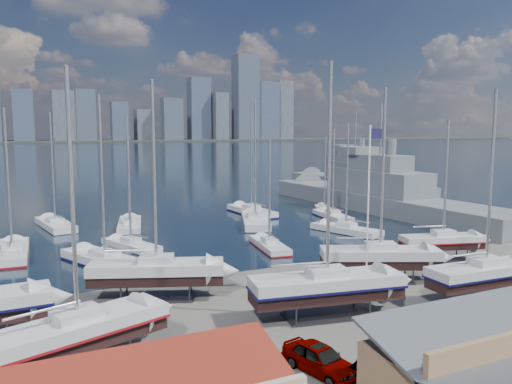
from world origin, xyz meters
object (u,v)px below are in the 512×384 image
naval_ship_west (354,182)px  naval_ship_east (378,200)px  car_a (320,358)px  flagpole (369,197)px

naval_ship_west → naval_ship_east: bearing=151.4°
naval_ship_west → car_a: bearing=142.4°
naval_ship_east → flagpole: 42.04m
naval_ship_west → flagpole: 69.33m
naval_ship_west → flagpole: (-40.08, -56.28, 5.76)m
naval_ship_east → car_a: 55.40m
naval_ship_west → flagpole: bearing=144.5°
car_a → flagpole: 15.36m
naval_ship_east → flagpole: naval_ship_east is taller
naval_ship_west → car_a: (-50.28, -65.63, -0.91)m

